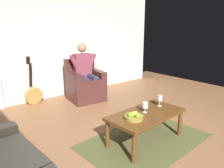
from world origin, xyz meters
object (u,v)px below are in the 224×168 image
armchair (85,85)px  coffee_table (146,117)px  wine_glass_near (145,106)px  wine_glass_far (160,99)px  fruit_bowl (134,117)px  guitar (33,94)px  person_seated (85,70)px

armchair → coffee_table: size_ratio=0.78×
wine_glass_near → armchair: bearing=-99.5°
wine_glass_far → fruit_bowl: bearing=8.6°
guitar → wine_glass_far: 2.76m
person_seated → coffee_table: 2.17m
wine_glass_near → guitar: bearing=-75.8°
guitar → fruit_bowl: 2.68m
armchair → fruit_bowl: 2.28m
guitar → wine_glass_near: size_ratio=6.65×
guitar → person_seated: bearing=154.2°
armchair → coffee_table: 2.18m
fruit_bowl → wine_glass_far: bearing=-171.4°
coffee_table → wine_glass_far: 0.41m
coffee_table → fruit_bowl: 0.30m
armchair → wine_glass_far: armchair is taller
person_seated → wine_glass_near: person_seated is taller
armchair → guitar: 1.11m
wine_glass_far → fruit_bowl: wine_glass_far is taller
coffee_table → guitar: bearing=-76.0°
armchair → person_seated: bearing=90.0°
armchair → fruit_bowl: bearing=81.6°
guitar → wine_glass_near: 2.68m
wine_glass_far → person_seated: bearing=-89.6°
coffee_table → wine_glass_near: size_ratio=7.66×
person_seated → wine_glass_near: bearing=88.5°
person_seated → fruit_bowl: bearing=81.5°
person_seated → fruit_bowl: person_seated is taller
wine_glass_near → fruit_bowl: size_ratio=0.61×
person_seated → wine_glass_near: 2.12m
guitar → fruit_bowl: guitar is taller
person_seated → guitar: size_ratio=1.24×
person_seated → wine_glass_far: 2.06m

